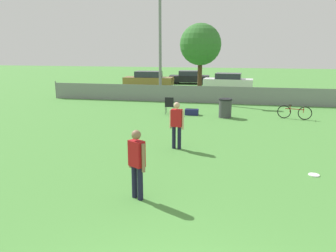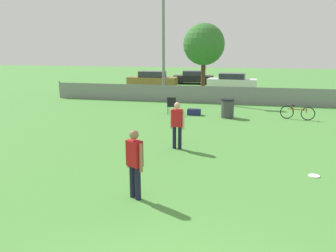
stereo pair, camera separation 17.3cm
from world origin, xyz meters
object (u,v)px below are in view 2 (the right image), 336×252
object	(u,v)px
parked_car_tan	(152,79)
bicycle_sideline	(297,113)
folding_chair_sideline	(172,105)
parked_car_dark	(193,77)
tree_near_pole	(204,45)
player_thrower_red	(177,122)
trash_bin	(228,108)
gear_bag_sideline	(194,112)
frisbee_disc	(314,176)
parked_car_white	(232,81)
light_pole	(163,21)
player_defender_red	(135,160)

from	to	relation	value
parked_car_tan	bicycle_sideline	bearing A→B (deg)	-50.20
folding_chair_sideline	parked_car_dark	bearing A→B (deg)	-88.17
tree_near_pole	player_thrower_red	xyz separation A→B (m)	(0.70, -13.04, -2.78)
trash_bin	parked_car_dark	bearing A→B (deg)	104.43
tree_near_pole	parked_car_dark	world-z (taller)	tree_near_pole
bicycle_sideline	parked_car_tan	distance (m)	16.28
bicycle_sideline	gear_bag_sideline	xyz separation A→B (m)	(-5.16, -0.03, -0.19)
frisbee_disc	parked_car_tan	size ratio (longest dim) A/B	0.07
frisbee_disc	parked_car_white	bearing A→B (deg)	98.32
player_thrower_red	gear_bag_sideline	bearing A→B (deg)	100.50
player_thrower_red	gear_bag_sideline	size ratio (longest dim) A/B	2.38
tree_near_pole	parked_car_tan	xyz separation A→B (m)	(-5.29, 5.26, -3.01)
player_thrower_red	trash_bin	distance (m)	6.03
parked_car_white	trash_bin	bearing A→B (deg)	-85.14
light_pole	parked_car_white	distance (m)	9.42
player_defender_red	parked_car_white	world-z (taller)	player_defender_red
tree_near_pole	parked_car_white	world-z (taller)	tree_near_pole
parked_car_white	gear_bag_sideline	bearing A→B (deg)	-93.05
gear_bag_sideline	folding_chair_sideline	bearing A→B (deg)	-178.47
folding_chair_sideline	parked_car_white	distance (m)	12.95
player_thrower_red	folding_chair_sideline	xyz separation A→B (m)	(-1.51, 6.09, -0.43)
player_defender_red	parked_car_tan	world-z (taller)	player_defender_red
player_thrower_red	bicycle_sideline	xyz separation A→B (m)	(4.85, 6.16, -0.60)
frisbee_disc	parked_car_white	size ratio (longest dim) A/B	0.07
player_defender_red	parked_car_tan	xyz separation A→B (m)	(-5.80, 22.37, -0.23)
trash_bin	parked_car_tan	bearing A→B (deg)	120.79
tree_near_pole	player_thrower_red	distance (m)	13.35
trash_bin	folding_chair_sideline	bearing A→B (deg)	174.99
parked_car_tan	parked_car_white	distance (m)	7.20
light_pole	folding_chair_sideline	bearing A→B (deg)	-72.20
light_pole	frisbee_disc	bearing A→B (deg)	-60.93
player_thrower_red	parked_car_tan	bearing A→B (deg)	115.70
frisbee_disc	bicycle_sideline	xyz separation A→B (m)	(0.67, 7.84, 0.33)
player_thrower_red	tree_near_pole	bearing A→B (deg)	100.65
frisbee_disc	parked_car_white	distance (m)	20.67
tree_near_pole	parked_car_dark	distance (m)	9.91
folding_chair_sideline	bicycle_sideline	distance (m)	6.36
player_thrower_red	bicycle_sideline	size ratio (longest dim) A/B	1.02
player_defender_red	bicycle_sideline	distance (m)	11.41
bicycle_sideline	parked_car_tan	size ratio (longest dim) A/B	0.36
player_thrower_red	gear_bag_sideline	xyz separation A→B (m)	(-0.31, 6.13, -0.79)
parked_car_tan	player_defender_red	bearing A→B (deg)	-77.40
bicycle_sideline	parked_car_dark	bearing A→B (deg)	127.53
frisbee_disc	player_thrower_red	bearing A→B (deg)	158.12
parked_car_dark	parked_car_white	distance (m)	5.27
gear_bag_sideline	parked_car_dark	bearing A→B (deg)	98.69
light_pole	parked_car_tan	xyz separation A→B (m)	(-2.60, 6.36, -4.57)
gear_bag_sideline	parked_car_tan	xyz separation A→B (m)	(-5.67, 12.17, 0.55)
frisbee_disc	trash_bin	xyz separation A→B (m)	(-2.74, 7.52, 0.47)
tree_near_pole	parked_car_white	distance (m)	6.76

